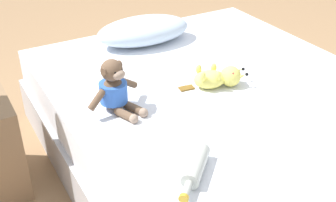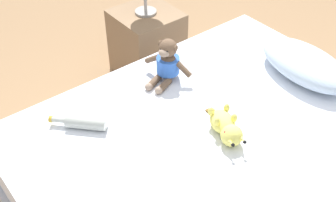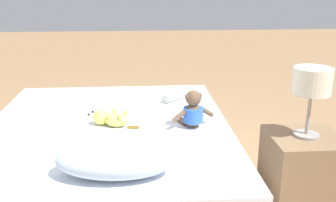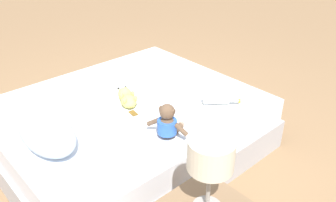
{
  "view_description": "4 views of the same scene",
  "coord_description": "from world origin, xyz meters",
  "px_view_note": "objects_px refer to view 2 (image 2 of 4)",
  "views": [
    {
      "loc": [
        -1.12,
        -1.45,
        1.44
      ],
      "look_at": [
        -0.38,
        -0.14,
        0.53
      ],
      "focal_mm": 46.17,
      "sensor_mm": 36.0,
      "label": 1
    },
    {
      "loc": [
        0.92,
        -1.07,
        1.82
      ],
      "look_at": [
        -0.32,
        -0.09,
        0.48
      ],
      "focal_mm": 45.63,
      "sensor_mm": 36.0,
      "label": 2
    },
    {
      "loc": [
        -0.21,
        2.3,
        1.3
      ],
      "look_at": [
        -0.39,
        -0.13,
        0.54
      ],
      "focal_mm": 41.69,
      "sensor_mm": 36.0,
      "label": 3
    },
    {
      "loc": [
        -1.87,
        1.28,
        1.71
      ],
      "look_at": [
        -0.32,
        -0.12,
        0.53
      ],
      "focal_mm": 37.59,
      "sensor_mm": 36.0,
      "label": 4
    }
  ],
  "objects_px": {
    "plush_yellow_creature": "(226,127)",
    "nightstand": "(147,43)",
    "bed": "(222,169)",
    "glass_bottle": "(84,122)",
    "pillow": "(305,64)",
    "plush_monkey": "(167,63)"
  },
  "relations": [
    {
      "from": "plush_yellow_creature",
      "to": "glass_bottle",
      "type": "bearing_deg",
      "value": -132.41
    },
    {
      "from": "plush_yellow_creature",
      "to": "nightstand",
      "type": "distance_m",
      "value": 1.18
    },
    {
      "from": "plush_monkey",
      "to": "glass_bottle",
      "type": "xyz_separation_m",
      "value": [
        0.06,
        -0.54,
        -0.06
      ]
    },
    {
      "from": "plush_monkey",
      "to": "plush_yellow_creature",
      "type": "bearing_deg",
      "value": -6.2
    },
    {
      "from": "bed",
      "to": "plush_yellow_creature",
      "type": "relative_size",
      "value": 5.8
    },
    {
      "from": "plush_monkey",
      "to": "nightstand",
      "type": "distance_m",
      "value": 0.73
    },
    {
      "from": "bed",
      "to": "glass_bottle",
      "type": "xyz_separation_m",
      "value": [
        -0.46,
        -0.48,
        0.25
      ]
    },
    {
      "from": "bed",
      "to": "nightstand",
      "type": "distance_m",
      "value": 1.17
    },
    {
      "from": "bed",
      "to": "glass_bottle",
      "type": "height_order",
      "value": "glass_bottle"
    },
    {
      "from": "glass_bottle",
      "to": "plush_yellow_creature",
      "type": "bearing_deg",
      "value": 47.59
    },
    {
      "from": "pillow",
      "to": "bed",
      "type": "bearing_deg",
      "value": -82.67
    },
    {
      "from": "pillow",
      "to": "plush_monkey",
      "type": "relative_size",
      "value": 2.05
    },
    {
      "from": "pillow",
      "to": "glass_bottle",
      "type": "bearing_deg",
      "value": -108.28
    },
    {
      "from": "bed",
      "to": "plush_monkey",
      "type": "distance_m",
      "value": 0.61
    },
    {
      "from": "plush_yellow_creature",
      "to": "nightstand",
      "type": "height_order",
      "value": "plush_yellow_creature"
    },
    {
      "from": "pillow",
      "to": "plush_monkey",
      "type": "height_order",
      "value": "plush_monkey"
    },
    {
      "from": "bed",
      "to": "pillow",
      "type": "relative_size",
      "value": 3.25
    },
    {
      "from": "glass_bottle",
      "to": "nightstand",
      "type": "bearing_deg",
      "value": 128.42
    },
    {
      "from": "bed",
      "to": "plush_yellow_creature",
      "type": "height_order",
      "value": "plush_yellow_creature"
    },
    {
      "from": "pillow",
      "to": "nightstand",
      "type": "xyz_separation_m",
      "value": [
        -1.03,
        -0.3,
        -0.27
      ]
    },
    {
      "from": "glass_bottle",
      "to": "pillow",
      "type": "bearing_deg",
      "value": 71.72
    },
    {
      "from": "bed",
      "to": "pillow",
      "type": "xyz_separation_m",
      "value": [
        -0.08,
        0.65,
        0.29
      ]
    }
  ]
}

